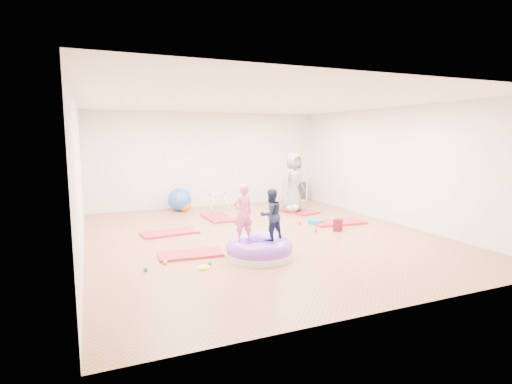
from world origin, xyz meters
name	(u,v)px	position (x,y,z in m)	size (l,w,h in m)	color
room	(262,170)	(0.00, 0.00, 1.40)	(7.01, 8.01, 2.81)	#A7664B
gym_mat_front_left	(191,254)	(-1.74, -0.83, 0.02)	(1.11, 0.56, 0.05)	#9C2814
gym_mat_mid_left	(168,233)	(-1.81, 0.90, 0.02)	(1.14, 0.57, 0.05)	#9C2814
gym_mat_center_back	(218,217)	(-0.32, 2.06, 0.03)	(1.22, 0.61, 0.05)	#9C2814
gym_mat_right	(338,222)	(2.20, 0.36, 0.03)	(1.26, 0.63, 0.05)	#9C2814
gym_mat_rear_right	(296,211)	(1.98, 2.10, 0.03)	(1.29, 0.64, 0.05)	#9C2814
inflatable_cushion	(259,249)	(-0.66, -1.41, 0.14)	(1.18, 1.18, 0.37)	silver
child_pink	(243,210)	(-0.92, -1.31, 0.85)	(0.37, 0.24, 1.01)	#EF6389
child_navy	(271,212)	(-0.45, -1.43, 0.80)	(0.44, 0.35, 0.91)	#18223A
adult_caregiver	(293,182)	(1.86, 2.04, 0.85)	(0.78, 0.51, 1.60)	slate
infant	(293,207)	(1.79, 1.90, 0.17)	(0.38, 0.39, 0.23)	#A6BCDC
ball_pit_balls	(236,233)	(-0.49, 0.24, 0.04)	(4.76, 3.24, 0.07)	#295AAC
exercise_ball_blue	(180,199)	(-1.00, 3.48, 0.33)	(0.66, 0.66, 0.66)	#295AAC
exercise_ball_orange	(184,204)	(-0.91, 3.39, 0.20)	(0.40, 0.40, 0.40)	orange
infant_play_gym	(217,198)	(0.08, 3.37, 0.31)	(0.61, 0.58, 0.47)	silver
cube_shelf	(296,190)	(2.88, 3.79, 0.35)	(0.70, 0.34, 0.70)	silver
balance_disc	(316,222)	(1.70, 0.58, 0.04)	(0.40, 0.40, 0.09)	#0F739C
backpack	(338,225)	(1.74, -0.29, 0.13)	(0.23, 0.14, 0.27)	maroon
yellow_toy	(204,268)	(-1.72, -1.61, 0.02)	(0.22, 0.22, 0.03)	yellow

